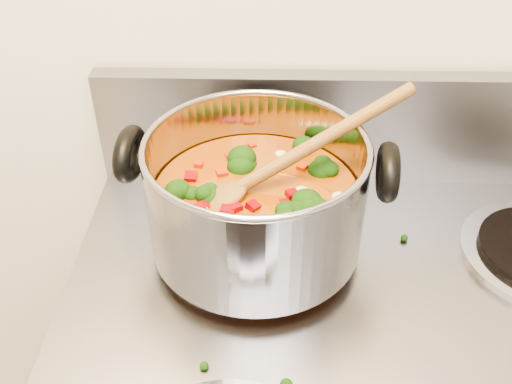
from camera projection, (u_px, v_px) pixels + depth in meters
stockpot at (256, 198)px, 0.66m from camera, size 0.31×0.25×0.15m
wooden_spoon at (269, 170)px, 0.64m from camera, size 0.27×0.13×0.12m
cooktop_crumbs at (231, 229)px, 0.73m from camera, size 0.26×0.33×0.01m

